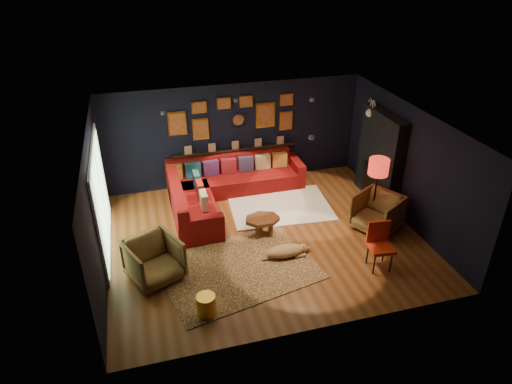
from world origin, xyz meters
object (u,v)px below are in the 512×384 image
object	(u,v)px
sectional	(219,189)
floor_lamp	(378,170)
armchair_right	(377,211)
orange_chair	(380,241)
armchair_left	(154,258)
gold_stool	(206,306)
coffee_table	(262,221)
pouf	(206,216)
dog	(286,249)

from	to	relation	value
sectional	floor_lamp	bearing A→B (deg)	-30.83
sectional	armchair_right	xyz separation A→B (m)	(3.06, -2.13, 0.13)
sectional	orange_chair	xyz separation A→B (m)	(2.46, -3.30, 0.24)
armchair_left	armchair_right	bearing A→B (deg)	-19.15
armchair_right	gold_stool	size ratio (longest dim) A/B	2.24
sectional	gold_stool	xyz separation A→B (m)	(-0.99, -3.76, -0.12)
gold_stool	orange_chair	xyz separation A→B (m)	(3.46, 0.46, 0.36)
coffee_table	armchair_right	world-z (taller)	armchair_right
pouf	armchair_right	world-z (taller)	armchair_right
armchair_right	floor_lamp	bearing A→B (deg)	139.19
gold_stool	dog	world-z (taller)	gold_stool
armchair_right	orange_chair	size ratio (longest dim) A/B	0.97
gold_stool	armchair_right	bearing A→B (deg)	21.87
gold_stool	floor_lamp	xyz separation A→B (m)	(4.11, 1.90, 1.11)
sectional	gold_stool	size ratio (longest dim) A/B	8.37
gold_stool	orange_chair	world-z (taller)	orange_chair
sectional	orange_chair	world-z (taller)	orange_chair
orange_chair	coffee_table	bearing A→B (deg)	144.80
sectional	armchair_left	xyz separation A→B (m)	(-1.75, -2.55, 0.14)
gold_stool	coffee_table	bearing A→B (deg)	52.54
armchair_left	gold_stool	xyz separation A→B (m)	(0.75, -1.21, -0.26)
armchair_right	orange_chair	distance (m)	1.32
pouf	floor_lamp	size ratio (longest dim) A/B	0.34
coffee_table	dog	world-z (taller)	coffee_table
coffee_table	orange_chair	bearing A→B (deg)	-40.92
armchair_right	dog	xyz separation A→B (m)	(-2.24, -0.44, -0.27)
pouf	orange_chair	world-z (taller)	orange_chair
orange_chair	pouf	bearing A→B (deg)	147.27
armchair_right	orange_chair	world-z (taller)	orange_chair
armchair_right	floor_lamp	size ratio (longest dim) A/B	0.58
sectional	armchair_left	world-z (taller)	armchair_left
armchair_right	floor_lamp	world-z (taller)	floor_lamp
sectional	orange_chair	distance (m)	4.12
coffee_table	armchair_left	distance (m)	2.50
gold_stool	dog	xyz separation A→B (m)	(1.82, 1.19, -0.02)
pouf	orange_chair	distance (m)	3.80
orange_chair	dog	world-z (taller)	orange_chair
gold_stool	dog	size ratio (longest dim) A/B	0.38
sectional	floor_lamp	world-z (taller)	floor_lamp
coffee_table	armchair_left	world-z (taller)	armchair_left
armchair_right	dog	size ratio (longest dim) A/B	0.86
armchair_left	orange_chair	bearing A→B (deg)	-34.23
armchair_left	armchair_right	xyz separation A→B (m)	(4.81, 0.42, -0.01)
coffee_table	dog	distance (m)	0.93
gold_stool	sectional	bearing A→B (deg)	75.19
sectional	armchair_right	distance (m)	3.73
armchair_left	orange_chair	size ratio (longest dim) A/B	0.98
orange_chair	floor_lamp	bearing A→B (deg)	71.36
sectional	dog	bearing A→B (deg)	-72.25
coffee_table	floor_lamp	bearing A→B (deg)	-3.97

